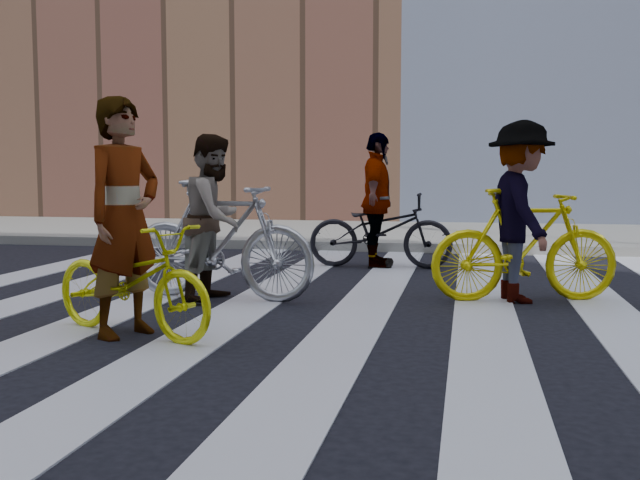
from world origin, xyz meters
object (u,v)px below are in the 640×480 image
(bike_yellow_right, at_px, (525,245))
(bike_dark_rear, at_px, (380,230))
(rider_left, at_px, (124,217))
(bike_yellow_left, at_px, (131,280))
(bike_silver_mid, at_px, (220,240))
(rider_mid, at_px, (215,218))
(rider_rear, at_px, (377,200))
(rider_right, at_px, (520,212))

(bike_yellow_right, distance_m, bike_dark_rear, 2.86)
(bike_yellow_right, distance_m, rider_left, 3.85)
(bike_yellow_left, height_order, rider_left, rider_left)
(bike_dark_rear, bearing_deg, rider_left, 160.33)
(bike_yellow_right, bearing_deg, bike_dark_rear, 22.03)
(bike_yellow_left, height_order, bike_silver_mid, bike_silver_mid)
(rider_mid, bearing_deg, bike_yellow_right, -73.66)
(rider_mid, relative_size, rider_rear, 0.92)
(rider_right, bearing_deg, bike_silver_mid, 85.23)
(bike_silver_mid, relative_size, rider_rear, 1.11)
(bike_yellow_left, xyz_separation_m, rider_left, (-0.05, 0.00, 0.49))
(bike_yellow_left, xyz_separation_m, rider_mid, (0.10, 1.69, 0.38))
(bike_yellow_right, height_order, rider_rear, rider_rear)
(bike_yellow_left, xyz_separation_m, bike_silver_mid, (0.15, 1.69, 0.16))
(rider_left, bearing_deg, bike_yellow_left, -66.69)
(bike_yellow_right, xyz_separation_m, rider_left, (-3.16, -2.17, 0.37))
(bike_yellow_left, height_order, bike_yellow_right, bike_yellow_right)
(bike_silver_mid, bearing_deg, bike_yellow_right, -73.51)
(bike_silver_mid, bearing_deg, bike_dark_rear, -17.34)
(bike_yellow_right, bearing_deg, rider_mid, 84.93)
(bike_silver_mid, xyz_separation_m, rider_left, (-0.20, -1.69, 0.33))
(bike_dark_rear, height_order, rider_left, rider_left)
(bike_yellow_left, relative_size, bike_dark_rear, 0.88)
(bike_yellow_right, distance_m, rider_rear, 2.91)
(bike_yellow_right, relative_size, rider_mid, 1.13)
(bike_silver_mid, distance_m, rider_left, 1.74)
(rider_mid, xyz_separation_m, rider_rear, (1.28, 2.79, 0.07))
(bike_yellow_left, distance_m, rider_left, 0.49)
(rider_mid, bearing_deg, bike_yellow_left, -175.92)
(rider_right, bearing_deg, rider_left, 110.83)
(bike_yellow_right, bearing_deg, bike_yellow_left, 110.83)
(rider_mid, distance_m, rider_rear, 3.07)
(rider_mid, bearing_deg, rider_right, -73.51)
(bike_yellow_left, bearing_deg, rider_rear, 6.20)
(rider_right, bearing_deg, rider_rear, 22.03)
(bike_yellow_right, xyz_separation_m, rider_rear, (-1.73, 2.31, 0.34))
(rider_rear, bearing_deg, bike_yellow_right, -144.51)
(rider_rear, bearing_deg, bike_yellow_left, 161.49)
(rider_left, height_order, rider_right, rider_left)
(rider_mid, height_order, rider_rear, rider_rear)
(rider_right, height_order, rider_rear, rider_rear)
(bike_dark_rear, relative_size, rider_mid, 1.15)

